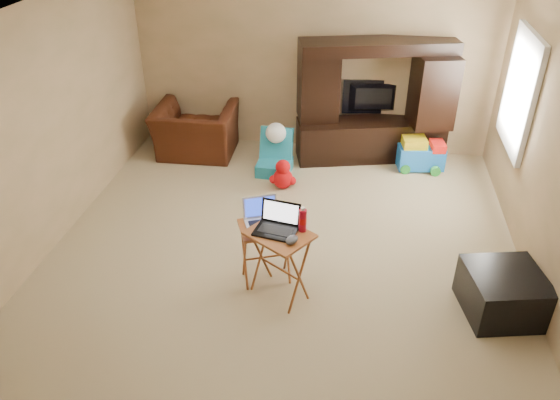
% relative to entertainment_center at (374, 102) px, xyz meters
% --- Properties ---
extents(floor, '(5.50, 5.50, 0.00)m').
position_rel_entertainment_center_xyz_m(floor, '(-0.87, -2.46, -0.84)').
color(floor, beige).
rests_on(floor, ground).
extents(ceiling, '(5.50, 5.50, 0.00)m').
position_rel_entertainment_center_xyz_m(ceiling, '(-0.87, -2.46, 1.66)').
color(ceiling, silver).
rests_on(ceiling, ground).
extents(wall_back, '(5.00, 0.00, 5.00)m').
position_rel_entertainment_center_xyz_m(wall_back, '(-0.87, 0.29, 0.41)').
color(wall_back, tan).
rests_on(wall_back, ground).
extents(wall_front, '(5.00, 0.00, 5.00)m').
position_rel_entertainment_center_xyz_m(wall_front, '(-0.87, -5.21, 0.41)').
color(wall_front, tan).
rests_on(wall_front, ground).
extents(wall_left, '(0.00, 5.50, 5.50)m').
position_rel_entertainment_center_xyz_m(wall_left, '(-3.37, -2.46, 0.41)').
color(wall_left, tan).
rests_on(wall_left, ground).
extents(wall_right, '(0.00, 5.50, 5.50)m').
position_rel_entertainment_center_xyz_m(wall_right, '(1.63, -2.46, 0.41)').
color(wall_right, tan).
rests_on(wall_right, ground).
extents(window_pane, '(0.00, 1.20, 1.20)m').
position_rel_entertainment_center_xyz_m(window_pane, '(1.61, -0.91, 0.56)').
color(window_pane, white).
rests_on(window_pane, ground).
extents(window_frame, '(0.06, 1.14, 1.34)m').
position_rel_entertainment_center_xyz_m(window_frame, '(1.59, -0.91, 0.56)').
color(window_frame, white).
rests_on(window_frame, ground).
extents(entertainment_center, '(2.11, 1.00, 1.68)m').
position_rel_entertainment_center_xyz_m(entertainment_center, '(0.00, 0.00, 0.00)').
color(entertainment_center, black).
rests_on(entertainment_center, floor).
extents(television, '(0.86, 0.24, 0.49)m').
position_rel_entertainment_center_xyz_m(television, '(0.00, 0.20, -0.03)').
color(television, black).
rests_on(television, entertainment_center).
extents(recliner, '(1.13, 0.99, 0.71)m').
position_rel_entertainment_center_xyz_m(recliner, '(-2.45, -0.28, -0.48)').
color(recliner, '#461E0F').
rests_on(recliner, floor).
extents(child_rocker, '(0.47, 0.53, 0.59)m').
position_rel_entertainment_center_xyz_m(child_rocker, '(-1.26, -0.68, -0.54)').
color(child_rocker, teal).
rests_on(child_rocker, floor).
extents(plush_toy, '(0.36, 0.30, 0.40)m').
position_rel_entertainment_center_xyz_m(plush_toy, '(-1.09, -1.05, -0.64)').
color(plush_toy, red).
rests_on(plush_toy, floor).
extents(push_toy, '(0.69, 0.54, 0.47)m').
position_rel_entertainment_center_xyz_m(push_toy, '(0.70, -0.24, -0.60)').
color(push_toy, blue).
rests_on(push_toy, floor).
extents(ottoman, '(0.80, 0.80, 0.43)m').
position_rel_entertainment_center_xyz_m(ottoman, '(1.27, -3.02, -0.62)').
color(ottoman, black).
rests_on(ottoman, floor).
extents(tray_table_left, '(0.60, 0.55, 0.64)m').
position_rel_entertainment_center_xyz_m(tray_table_left, '(-0.97, -2.90, -0.52)').
color(tray_table_left, '#AC6129').
rests_on(tray_table_left, floor).
extents(tray_table_right, '(0.71, 0.68, 0.72)m').
position_rel_entertainment_center_xyz_m(tray_table_right, '(-0.81, -3.11, -0.48)').
color(tray_table_right, '#9F5026').
rests_on(tray_table_right, floor).
extents(laptop_left, '(0.41, 0.38, 0.24)m').
position_rel_entertainment_center_xyz_m(laptop_left, '(-1.00, -2.87, -0.08)').
color(laptop_left, silver).
rests_on(laptop_left, tray_table_left).
extents(laptop_right, '(0.43, 0.37, 0.24)m').
position_rel_entertainment_center_xyz_m(laptop_right, '(-0.85, -3.09, 0.00)').
color(laptop_right, black).
rests_on(laptop_right, tray_table_right).
extents(mouse_left, '(0.12, 0.15, 0.05)m').
position_rel_entertainment_center_xyz_m(mouse_left, '(-0.78, -2.97, -0.17)').
color(mouse_left, silver).
rests_on(mouse_left, tray_table_left).
extents(mouse_right, '(0.14, 0.17, 0.06)m').
position_rel_entertainment_center_xyz_m(mouse_right, '(-0.68, -3.23, -0.09)').
color(mouse_right, '#3E3E43').
rests_on(mouse_right, tray_table_right).
extents(water_bottle, '(0.07, 0.07, 0.22)m').
position_rel_entertainment_center_xyz_m(water_bottle, '(-0.61, -3.03, -0.01)').
color(water_bottle, '#B50B1E').
rests_on(water_bottle, tray_table_right).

